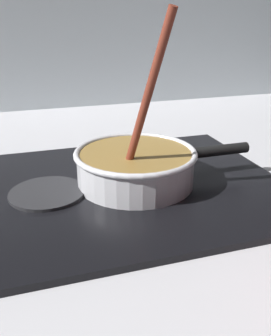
{
  "coord_description": "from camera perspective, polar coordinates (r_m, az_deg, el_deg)",
  "views": [
    {
      "loc": [
        -0.1,
        -0.56,
        0.31
      ],
      "look_at": [
        0.09,
        0.06,
        0.04
      ],
      "focal_mm": 39.22,
      "sensor_mm": 36.0,
      "label": 1
    }
  ],
  "objects": [
    {
      "name": "hob_plate",
      "position": [
        0.71,
        0.0,
        -2.72
      ],
      "size": [
        0.56,
        0.48,
        0.01
      ],
      "primitive_type": "cube",
      "color": "black",
      "rests_on": "ground"
    },
    {
      "name": "cooking_pan",
      "position": [
        0.7,
        0.16,
        0.46
      ],
      "size": [
        0.36,
        0.23,
        0.31
      ],
      "color": "silver",
      "rests_on": "hob_plate"
    },
    {
      "name": "burner_ring",
      "position": [
        0.71,
        0.0,
        -1.99
      ],
      "size": [
        0.17,
        0.17,
        0.01
      ],
      "primitive_type": "torus",
      "color": "#592D0C",
      "rests_on": "hob_plate"
    },
    {
      "name": "ground",
      "position": [
        0.66,
        -6.18,
        -7.94
      ],
      "size": [
        2.4,
        1.6,
        0.04
      ],
      "primitive_type": "cube",
      "color": "#B7B7BC"
    },
    {
      "name": "backsplash_wall",
      "position": [
        1.35,
        -13.96,
        20.47
      ],
      "size": [
        2.4,
        0.02,
        0.55
      ],
      "primitive_type": "cube",
      "color": "silver",
      "rests_on": "ground"
    },
    {
      "name": "spare_burner",
      "position": [
        0.68,
        -13.58,
        -3.76
      ],
      "size": [
        0.14,
        0.14,
        0.01
      ],
      "primitive_type": "cylinder",
      "color": "#262628",
      "rests_on": "hob_plate"
    }
  ]
}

